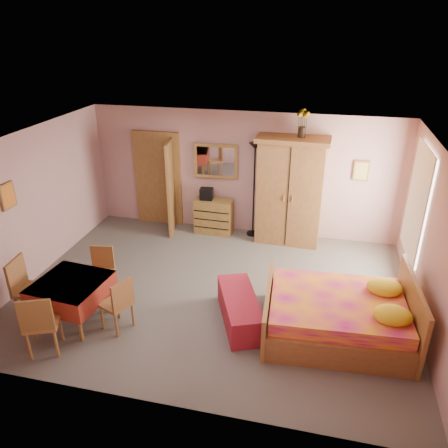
% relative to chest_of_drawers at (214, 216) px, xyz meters
% --- Properties ---
extents(floor, '(6.50, 6.50, 0.00)m').
position_rel_chest_of_drawers_xyz_m(floor, '(0.58, -2.23, -0.38)').
color(floor, '#625C56').
rests_on(floor, ground).
extents(ceiling, '(6.50, 6.50, 0.00)m').
position_rel_chest_of_drawers_xyz_m(ceiling, '(0.58, -2.23, 2.22)').
color(ceiling, brown).
rests_on(ceiling, wall_back).
extents(wall_back, '(6.50, 0.10, 2.60)m').
position_rel_chest_of_drawers_xyz_m(wall_back, '(0.58, 0.27, 0.92)').
color(wall_back, tan).
rests_on(wall_back, floor).
extents(wall_front, '(6.50, 0.10, 2.60)m').
position_rel_chest_of_drawers_xyz_m(wall_front, '(0.58, -4.73, 0.92)').
color(wall_front, tan).
rests_on(wall_front, floor).
extents(wall_left, '(0.10, 5.00, 2.60)m').
position_rel_chest_of_drawers_xyz_m(wall_left, '(-2.67, -2.23, 0.92)').
color(wall_left, tan).
rests_on(wall_left, floor).
extents(wall_right, '(0.10, 5.00, 2.60)m').
position_rel_chest_of_drawers_xyz_m(wall_right, '(3.83, -2.23, 0.92)').
color(wall_right, tan).
rests_on(wall_right, floor).
extents(doorway, '(1.06, 0.12, 2.15)m').
position_rel_chest_of_drawers_xyz_m(doorway, '(-1.32, 0.24, 0.65)').
color(doorway, '#9E6B35').
rests_on(doorway, floor).
extents(window, '(0.08, 1.40, 1.95)m').
position_rel_chest_of_drawers_xyz_m(window, '(3.79, -1.03, 1.07)').
color(window, white).
rests_on(window, wall_right).
extents(picture_left, '(0.04, 0.32, 0.42)m').
position_rel_chest_of_drawers_xyz_m(picture_left, '(-2.64, -2.83, 1.32)').
color(picture_left, orange).
rests_on(picture_left, wall_left).
extents(picture_back, '(0.30, 0.04, 0.40)m').
position_rel_chest_of_drawers_xyz_m(picture_back, '(2.93, 0.24, 1.17)').
color(picture_back, '#D8BF59').
rests_on(picture_back, wall_back).
extents(chest_of_drawers, '(0.81, 0.42, 0.76)m').
position_rel_chest_of_drawers_xyz_m(chest_of_drawers, '(0.00, 0.00, 0.00)').
color(chest_of_drawers, olive).
rests_on(chest_of_drawers, floor).
extents(wall_mirror, '(0.93, 0.09, 0.73)m').
position_rel_chest_of_drawers_xyz_m(wall_mirror, '(0.00, 0.21, 1.17)').
color(wall_mirror, silver).
rests_on(wall_mirror, wall_back).
extents(stereo, '(0.28, 0.21, 0.25)m').
position_rel_chest_of_drawers_xyz_m(stereo, '(-0.16, -0.00, 0.50)').
color(stereo, black).
rests_on(stereo, chest_of_drawers).
extents(floor_lamp, '(0.29, 0.29, 2.02)m').
position_rel_chest_of_drawers_xyz_m(floor_lamp, '(0.84, 0.09, 0.63)').
color(floor_lamp, black).
rests_on(floor_lamp, floor).
extents(wardrobe, '(1.43, 0.77, 2.21)m').
position_rel_chest_of_drawers_xyz_m(wardrobe, '(1.59, -0.02, 0.73)').
color(wardrobe, '#976233').
rests_on(wardrobe, floor).
extents(sunflower_vase, '(0.23, 0.23, 0.53)m').
position_rel_chest_of_drawers_xyz_m(sunflower_vase, '(1.74, -0.00, 2.10)').
color(sunflower_vase, gold).
rests_on(sunflower_vase, wardrobe).
extents(bed, '(2.21, 1.79, 0.97)m').
position_rel_chest_of_drawers_xyz_m(bed, '(2.59, -2.88, 0.11)').
color(bed, '#BC1272').
rests_on(bed, floor).
extents(bench, '(0.96, 1.42, 0.44)m').
position_rel_chest_of_drawers_xyz_m(bench, '(1.16, -2.93, -0.16)').
color(bench, maroon).
rests_on(bench, floor).
extents(dining_table, '(1.07, 1.07, 0.72)m').
position_rel_chest_of_drawers_xyz_m(dining_table, '(-1.30, -3.51, -0.02)').
color(dining_table, maroon).
rests_on(dining_table, floor).
extents(chair_south, '(0.57, 0.57, 0.97)m').
position_rel_chest_of_drawers_xyz_m(chair_south, '(-1.36, -4.18, 0.10)').
color(chair_south, '#AB6D3A').
rests_on(chair_south, floor).
extents(chair_north, '(0.44, 0.44, 0.84)m').
position_rel_chest_of_drawers_xyz_m(chair_north, '(-1.23, -2.77, 0.04)').
color(chair_north, olive).
rests_on(chair_north, floor).
extents(chair_west, '(0.51, 0.51, 1.01)m').
position_rel_chest_of_drawers_xyz_m(chair_west, '(-1.95, -3.55, 0.13)').
color(chair_west, olive).
rests_on(chair_west, floor).
extents(chair_east, '(0.52, 0.52, 0.87)m').
position_rel_chest_of_drawers_xyz_m(chair_east, '(-0.60, -3.50, 0.06)').
color(chair_east, '#996634').
rests_on(chair_east, floor).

